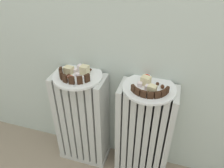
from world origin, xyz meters
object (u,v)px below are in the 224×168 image
Objects in this scene: radiator_right at (144,134)px; plate_left at (78,76)px; fork at (79,81)px; radiator_left at (82,120)px; jam_bowl_right at (146,77)px; jam_bowl_left at (71,79)px; plate_right at (149,88)px.

plate_left is at bearing -180.00° from radiator_right.
plate_left is at bearing 122.11° from fork.
fork reaches higher than plate_left.
jam_bowl_right is (0.35, 0.06, 0.34)m from radiator_left.
radiator_left is 16.68× the size of jam_bowl_left.
radiator_right is 0.48m from fork.
jam_bowl_left is at bearing -171.63° from plate_right.
radiator_left is 1.00× the size of radiator_right.
plate_right is at bearing 0.00° from radiator_left.
jam_bowl_left is (-0.01, -0.06, 0.02)m from plate_left.
plate_left is 2.62× the size of fork.
plate_right is 2.62× the size of fork.
jam_bowl_left is at bearing -161.63° from jam_bowl_right.
plate_right reaches higher than radiator_left.
radiator_left is 0.34m from fork.
plate_left is at bearing 79.45° from jam_bowl_left.
jam_bowl_right is at bearing 10.18° from radiator_left.
fork is (-0.35, -0.05, 0.01)m from plate_right.
radiator_left is 0.50m from plate_right.
jam_bowl_left reaches higher than plate_right.
plate_left is (0.00, 0.00, 0.32)m from radiator_left.
radiator_right is at bearing 0.00° from plate_left.
jam_bowl_right reaches higher than fork.
jam_bowl_left is (-0.01, -0.06, 0.34)m from radiator_left.
fork is (-0.32, -0.11, -0.01)m from jam_bowl_right.
fork is at bearing -57.89° from plate_left.
jam_bowl_right is (0.36, 0.12, 0.00)m from jam_bowl_left.
radiator_right is 0.35m from jam_bowl_right.
radiator_left is 6.20× the size of fork.
plate_left reaches higher than radiator_right.
radiator_left is at bearing 79.45° from jam_bowl_left.
plate_left and plate_right have the same top height.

